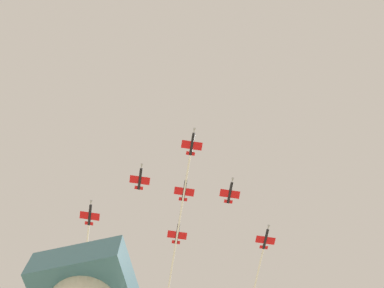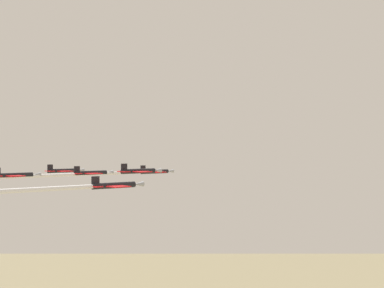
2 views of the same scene
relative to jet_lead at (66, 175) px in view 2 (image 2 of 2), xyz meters
The scene contains 5 objects.
jet_lead is the anchor object (origin of this frame).
jet_port_inner 20.82m from the jet_lead, 94.20° to the right, with size 11.53×8.89×2.42m.
jet_starboard_inner 20.86m from the jet_lead, 137.56° to the left, with size 11.53×8.89×2.42m.
jet_port_outer 7.22m from the jet_lead, 158.32° to the right, with size 11.53×8.89×2.42m.
jet_port_trail 13.40m from the jet_lead, 21.68° to the left, with size 11.53×8.89×2.42m.
Camera 2 is at (38.97, 136.23, 191.89)m, focal length 52.18 mm.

